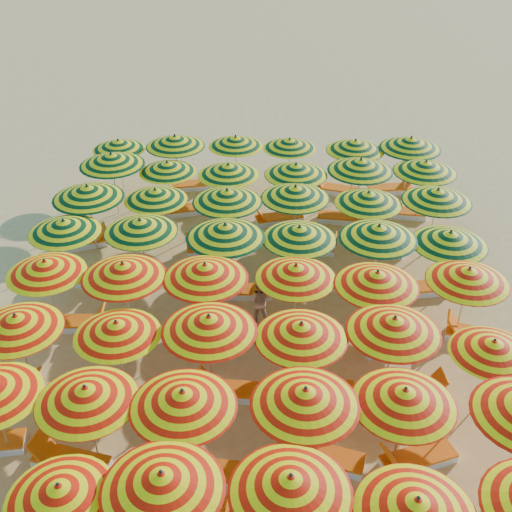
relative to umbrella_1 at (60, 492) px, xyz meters
name	(u,v)px	position (x,y,z in m)	size (l,w,h in m)	color
ground	(255,311)	(3.17, 7.85, -1.90)	(120.00, 120.00, 0.00)	#E1B564
umbrella_1	(60,492)	(0.00, 0.00, 0.00)	(2.55, 2.55, 2.16)	silver
umbrella_2	(162,481)	(1.83, 0.14, 0.23)	(2.71, 2.71, 2.42)	silver
umbrella_3	(291,484)	(4.12, 0.18, 0.21)	(2.94, 2.94, 2.40)	silver
umbrella_4	(417,507)	(6.29, -0.14, 0.14)	(2.61, 2.61, 2.32)	silver
umbrella_7	(86,394)	(-0.11, 2.27, 0.14)	(2.35, 2.35, 2.32)	silver
umbrella_8	(183,399)	(1.93, 2.16, 0.20)	(2.74, 2.74, 2.39)	silver
umbrella_9	(305,397)	(4.42, 2.29, 0.24)	(2.97, 2.97, 2.43)	silver
umbrella_10	(405,397)	(6.47, 2.44, 0.17)	(2.57, 2.57, 2.35)	silver
umbrella_12	(16,322)	(-2.38, 4.52, 0.15)	(2.92, 2.92, 2.33)	silver
umbrella_13	(117,329)	(0.02, 4.51, 0.05)	(2.77, 2.77, 2.22)	silver
umbrella_14	(209,324)	(2.22, 4.56, 0.24)	(2.33, 2.33, 2.44)	silver
umbrella_15	(301,331)	(4.38, 4.45, 0.18)	(2.88, 2.88, 2.37)	silver
umbrella_16	(394,325)	(6.57, 4.71, 0.22)	(2.88, 2.88, 2.41)	silver
umbrella_17	(493,347)	(8.81, 4.31, -0.03)	(2.04, 2.04, 2.12)	silver
umbrella_18	(45,267)	(-2.46, 6.93, 0.11)	(2.43, 2.43, 2.29)	silver
umbrella_19	(123,270)	(-0.28, 6.70, 0.23)	(2.44, 2.44, 2.42)	silver
umbrella_20	(205,271)	(1.89, 6.72, 0.24)	(2.93, 2.93, 2.44)	silver
umbrella_21	(296,272)	(4.29, 6.95, 0.14)	(2.75, 2.75, 2.32)	silver
umbrella_22	(377,279)	(6.39, 6.64, 0.19)	(2.56, 2.56, 2.38)	silver
umbrella_23	(468,275)	(8.83, 6.94, 0.16)	(2.81, 2.81, 2.34)	silver
umbrella_24	(64,226)	(-2.59, 9.08, 0.13)	(2.83, 2.83, 2.31)	silver
umbrella_25	(140,226)	(-0.31, 9.14, 0.16)	(2.39, 2.39, 2.35)	silver
umbrella_26	(225,231)	(2.26, 8.78, 0.26)	(2.54, 2.54, 2.46)	silver
umbrella_27	(299,233)	(4.41, 8.91, 0.17)	(2.75, 2.75, 2.36)	silver
umbrella_28	(379,232)	(6.70, 8.92, 0.25)	(2.87, 2.87, 2.44)	silver
umbrella_29	(450,238)	(8.73, 8.80, 0.17)	(2.31, 2.31, 2.35)	silver
umbrella_30	(88,192)	(-2.37, 11.03, 0.26)	(2.70, 2.70, 2.46)	silver
umbrella_31	(155,195)	(-0.26, 11.38, 0.04)	(2.75, 2.75, 2.21)	silver
umbrella_32	(227,196)	(2.13, 11.03, 0.22)	(2.55, 2.55, 2.41)	silver
umbrella_33	(295,192)	(4.32, 11.41, 0.21)	(2.76, 2.76, 2.40)	silver
umbrella_34	(368,198)	(6.66, 11.24, 0.14)	(2.26, 2.26, 2.32)	silver
umbrella_35	(437,195)	(8.87, 11.37, 0.21)	(2.95, 2.95, 2.40)	silver
umbrella_36	(112,159)	(-2.18, 13.55, 0.27)	(2.80, 2.80, 2.47)	silver
umbrella_37	(167,167)	(-0.21, 13.57, 0.00)	(2.31, 2.31, 2.17)	silver
umbrella_38	(228,170)	(1.99, 13.19, 0.12)	(2.59, 2.59, 2.30)	silver
umbrella_39	(296,170)	(4.36, 13.21, 0.16)	(2.90, 2.90, 2.35)	silver
umbrella_40	(361,165)	(6.61, 13.45, 0.26)	(2.99, 2.99, 2.46)	silver
umbrella_41	(425,167)	(8.89, 13.57, 0.19)	(2.88, 2.88, 2.37)	silver
umbrella_42	(118,145)	(-2.42, 15.55, -0.03)	(2.13, 2.13, 2.13)	silver
umbrella_43	(175,141)	(-0.20, 15.45, 0.20)	(2.63, 2.63, 2.39)	silver
umbrella_44	(236,141)	(2.07, 15.82, 0.07)	(2.44, 2.44, 2.24)	silver
umbrella_45	(290,144)	(4.14, 15.85, 0.00)	(2.36, 2.36, 2.17)	silver
umbrella_46	(355,145)	(6.61, 15.42, 0.15)	(2.36, 2.36, 2.34)	silver
umbrella_47	(411,143)	(8.67, 15.47, 0.26)	(2.70, 2.70, 2.46)	silver
lounger_5	(70,461)	(-0.71, 2.09, -1.75)	(1.82, 0.95, 0.69)	white
lounger_6	(210,472)	(2.43, 1.92, -1.75)	(1.77, 0.70, 0.69)	white
lounger_7	(324,457)	(4.93, 2.44, -1.75)	(1.82, 1.02, 0.69)	white
lounger_8	(416,459)	(6.97, 2.46, -1.75)	(1.82, 1.18, 0.69)	white
lounger_9	(13,379)	(-2.89, 4.57, -1.75)	(1.82, 1.22, 0.69)	white
lounger_10	(231,391)	(2.72, 4.38, -1.75)	(1.76, 0.66, 0.69)	white
lounger_11	(318,391)	(4.88, 4.46, -1.75)	(1.76, 0.65, 0.69)	white
lounger_12	(410,393)	(7.16, 4.51, -1.75)	(1.80, 0.81, 0.69)	white
lounger_13	(77,323)	(-1.86, 6.86, -1.75)	(1.77, 0.69, 0.69)	white
lounger_14	(390,343)	(6.90, 6.37, -1.75)	(1.82, 1.23, 0.69)	white
lounger_15	(476,335)	(9.33, 6.80, -1.75)	(1.82, 1.02, 0.69)	white
lounger_16	(89,281)	(-2.08, 8.95, -1.75)	(1.83, 1.08, 0.69)	white
lounger_17	(130,278)	(-0.81, 9.17, -1.75)	(1.83, 1.07, 0.69)	white
lounger_18	(246,291)	(2.86, 8.61, -1.75)	(1.75, 0.65, 0.69)	white
lounger_19	(419,289)	(8.14, 8.94, -1.75)	(1.81, 0.88, 0.69)	white
lounger_20	(83,242)	(-2.88, 11.18, -1.75)	(1.82, 1.17, 0.69)	white
lounger_21	(211,248)	(1.54, 11.00, -1.75)	(1.81, 0.88, 0.69)	white
lounger_22	(311,247)	(4.91, 11.24, -1.75)	(1.80, 0.84, 0.69)	white
lounger_23	(381,247)	(7.26, 11.32, -1.75)	(1.83, 1.15, 0.69)	white
lounger_24	(185,210)	(0.29, 13.61, -1.75)	(1.83, 1.06, 0.69)	white
lounger_25	(278,218)	(3.76, 13.12, -1.75)	(1.83, 1.03, 0.69)	white
lounger_26	(342,218)	(6.11, 13.26, -1.75)	(1.79, 0.79, 0.69)	white
lounger_27	(401,212)	(8.29, 13.75, -1.75)	(1.79, 0.77, 0.69)	white
lounger_28	(194,185)	(0.40, 15.66, -1.75)	(1.81, 0.90, 0.69)	white
lounger_29	(336,189)	(6.01, 15.52, -1.75)	(1.82, 1.01, 0.69)	white
lounger_30	(390,189)	(8.17, 15.66, -1.75)	(1.78, 0.76, 0.69)	white
beachgoer_b	(259,300)	(3.30, 7.44, -1.20)	(0.69, 0.53, 1.41)	tan
beachgoer_a	(213,329)	(2.13, 6.01, -1.13)	(0.57, 0.37, 1.56)	tan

